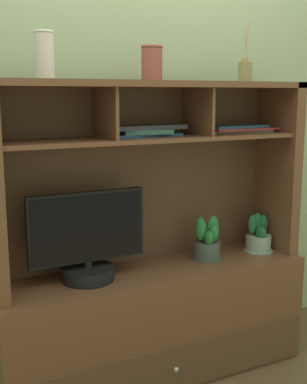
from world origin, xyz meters
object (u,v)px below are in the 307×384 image
potted_fern (258,237)px  magazine_stack_left (237,129)px  accent_vase (152,63)px  ceramic_vase (44,55)px  diffuser_bottle (245,71)px  tv_monitor (88,245)px  potted_orchid (207,242)px  media_console (153,292)px  magazine_stack_centre (145,131)px

potted_fern → magazine_stack_left: size_ratio=0.54×
accent_vase → ceramic_vase: bearing=-176.7°
diffuser_bottle → tv_monitor: bearing=-179.9°
potted_orchid → diffuser_bottle: diffuser_bottle is taller
diffuser_bottle → accent_vase: diffuser_bottle is taller
potted_orchid → potted_fern: (0.33, -0.01, -0.02)m
potted_orchid → magazine_stack_left: (0.20, 0.04, 0.59)m
potted_fern → accent_vase: size_ratio=1.31×
diffuser_bottle → ceramic_vase: (-1.05, 0.00, 0.05)m
tv_monitor → potted_orchid: tv_monitor is taller
potted_orchid → accent_vase: size_ratio=1.42×
tv_monitor → potted_fern: (1.01, 0.00, -0.09)m
media_console → magazine_stack_left: bearing=3.4°
diffuser_bottle → accent_vase: size_ratio=1.77×
potted_fern → accent_vase: accent_vase is taller
potted_fern → magazine_stack_centre: 0.92m
tv_monitor → ceramic_vase: size_ratio=2.80×
potted_orchid → ceramic_vase: size_ratio=1.17×
magazine_stack_centre → accent_vase: accent_vase is taller
potted_orchid → accent_vase: accent_vase is taller
potted_orchid → diffuser_bottle: size_ratio=0.80×
potted_fern → magazine_stack_left: 0.62m
potted_orchid → tv_monitor: bearing=-179.2°
media_console → diffuser_bottle: bearing=-2.2°
potted_orchid → potted_fern: 0.34m
diffuser_bottle → accent_vase: bearing=176.7°
ceramic_vase → potted_fern: bearing=-0.1°
media_console → potted_fern: media_console is taller
tv_monitor → media_console: bearing=3.6°
diffuser_bottle → potted_orchid: bearing=177.9°
media_console → potted_orchid: (0.32, -0.01, 0.23)m
media_console → potted_fern: 0.69m
tv_monitor → magazine_stack_centre: 0.61m
tv_monitor → diffuser_bottle: 1.19m
magazine_stack_left → ceramic_vase: size_ratio=2.02×
magazine_stack_centre → potted_orchid: bearing=-5.6°
magazine_stack_centre → ceramic_vase: size_ratio=1.98×
tv_monitor → diffuser_bottle: bearing=0.1°
potted_fern → magazine_stack_left: (-0.13, 0.05, 0.61)m
magazine_stack_left → accent_vase: 0.62m
tv_monitor → potted_fern: size_ratio=2.59×
potted_orchid → magazine_stack_left: bearing=12.2°
accent_vase → diffuser_bottle: bearing=-3.3°
media_console → tv_monitor: 0.47m
accent_vase → potted_orchid: bearing=-4.1°
tv_monitor → potted_orchid: size_ratio=2.39×
tv_monitor → diffuser_bottle: size_ratio=1.92×
potted_fern → diffuser_bottle: diffuser_bottle is taller
potted_fern → diffuser_bottle: bearing=179.3°
potted_fern → accent_vase: bearing=177.2°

